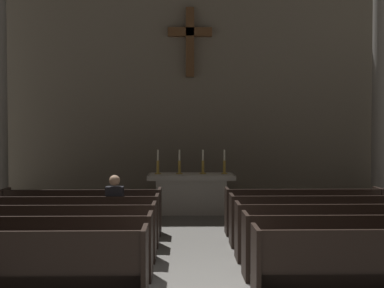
% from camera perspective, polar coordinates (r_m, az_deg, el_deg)
% --- Properties ---
extents(pew_left_row_1, '(3.19, 0.50, 0.95)m').
position_cam_1_polar(pew_left_row_1, '(6.39, -20.23, -13.57)').
color(pew_left_row_1, black).
rests_on(pew_left_row_1, ground).
extents(pew_left_row_2, '(3.19, 0.50, 0.95)m').
position_cam_1_polar(pew_left_row_2, '(7.27, -17.72, -11.65)').
color(pew_left_row_2, black).
rests_on(pew_left_row_2, ground).
extents(pew_left_row_3, '(3.19, 0.50, 0.95)m').
position_cam_1_polar(pew_left_row_3, '(8.17, -15.78, -10.13)').
color(pew_left_row_3, black).
rests_on(pew_left_row_3, ground).
extents(pew_left_row_4, '(3.19, 0.50, 0.95)m').
position_cam_1_polar(pew_left_row_4, '(9.08, -14.23, -8.91)').
color(pew_left_row_4, black).
rests_on(pew_left_row_4, ground).
extents(pew_left_row_5, '(3.19, 0.50, 0.95)m').
position_cam_1_polar(pew_left_row_5, '(10.00, -12.98, -7.91)').
color(pew_left_row_5, black).
rests_on(pew_left_row_5, ground).
extents(pew_right_row_1, '(3.19, 0.50, 0.95)m').
position_cam_1_polar(pew_right_row_1, '(6.55, 21.71, -13.22)').
color(pew_right_row_1, black).
rests_on(pew_right_row_1, ground).
extents(pew_right_row_2, '(3.19, 0.50, 0.95)m').
position_cam_1_polar(pew_right_row_2, '(7.41, 18.78, -11.41)').
color(pew_right_row_2, black).
rests_on(pew_right_row_2, ground).
extents(pew_right_row_3, '(3.19, 0.50, 0.95)m').
position_cam_1_polar(pew_right_row_3, '(8.29, 16.49, -9.96)').
color(pew_right_row_3, black).
rests_on(pew_right_row_3, ground).
extents(pew_right_row_4, '(3.19, 0.50, 0.95)m').
position_cam_1_polar(pew_right_row_4, '(9.19, 14.67, -8.79)').
color(pew_right_row_4, black).
rests_on(pew_right_row_4, ground).
extents(pew_right_row_5, '(3.19, 0.50, 0.95)m').
position_cam_1_polar(pew_right_row_5, '(10.10, 13.17, -7.81)').
color(pew_right_row_5, black).
rests_on(pew_right_row_5, ground).
extents(altar, '(2.20, 0.90, 1.01)m').
position_cam_1_polar(altar, '(12.22, -0.10, -5.82)').
color(altar, '#A8A399').
rests_on(altar, ground).
extents(candlestick_outer_left, '(0.16, 0.16, 0.62)m').
position_cam_1_polar(candlestick_outer_left, '(12.16, -4.12, -2.69)').
color(candlestick_outer_left, '#B79338').
rests_on(candlestick_outer_left, altar).
extents(candlestick_inner_left, '(0.16, 0.16, 0.62)m').
position_cam_1_polar(candlestick_inner_left, '(12.14, -1.52, -2.69)').
color(candlestick_inner_left, '#B79338').
rests_on(candlestick_inner_left, altar).
extents(candlestick_inner_right, '(0.16, 0.16, 0.62)m').
position_cam_1_polar(candlestick_inner_right, '(12.15, 1.31, -2.68)').
color(candlestick_inner_right, '#B79338').
rests_on(candlestick_inner_right, altar).
extents(candlestick_outer_right, '(0.16, 0.16, 0.62)m').
position_cam_1_polar(candlestick_outer_right, '(12.19, 3.90, -2.67)').
color(candlestick_outer_right, '#B79338').
rests_on(candlestick_outer_right, altar).
extents(apse_with_cross, '(11.24, 0.49, 8.52)m').
position_cam_1_polar(apse_with_cross, '(14.39, -0.26, 10.24)').
color(apse_with_cross, '#706656').
rests_on(apse_with_cross, ground).
extents(lone_worshipper, '(0.32, 0.43, 1.32)m').
position_cam_1_polar(lone_worshipper, '(8.94, -9.17, -7.65)').
color(lone_worshipper, '#26262B').
rests_on(lone_worshipper, ground).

